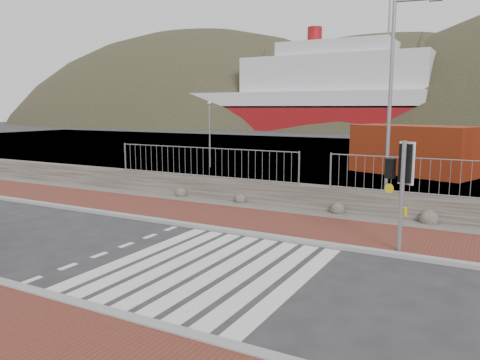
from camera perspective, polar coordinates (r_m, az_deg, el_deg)
The scene contains 14 objects.
ground at distance 11.15m, azimuth -3.78°, elevation -10.71°, with size 220.00×220.00×0.00m, color #28282B.
sidewalk_far at distance 14.97m, azimuth 5.51°, elevation -5.48°, with size 40.00×3.00×0.08m, color brown.
kerb_near at distance 8.93m, azimuth -14.54°, elevation -15.76°, with size 40.00×0.25×0.12m, color gray.
kerb_far at distance 13.64m, azimuth 3.02°, elevation -6.82°, with size 40.00×0.25×0.12m, color gray.
zebra_crossing at distance 11.15m, azimuth -3.78°, elevation -10.68°, with size 4.62×5.60×0.01m.
gravel_strip at distance 16.78m, azimuth 8.20°, elevation -4.00°, with size 40.00×1.50×0.06m, color #59544C.
stone_wall at distance 17.43m, azimuth 9.15°, elevation -2.13°, with size 40.00×0.60×0.90m, color #443E38.
railing at distance 17.09m, azimuth 9.10°, elevation 2.30°, with size 18.07×0.07×1.22m.
quay at distance 37.38m, azimuth 19.77°, elevation 2.57°, with size 120.00×40.00×0.50m, color #4C4C4F.
water at distance 72.08m, azimuth 24.16°, elevation 5.08°, with size 220.00×50.00×0.05m, color #3F4C54.
ferry at distance 82.54m, azimuth 7.16°, elevation 9.87°, with size 50.00×16.00×20.00m.
traffic_signal_far at distance 12.45m, azimuth 19.09°, elevation 0.85°, with size 0.71×0.44×2.91m.
streetlight at distance 17.28m, azimuth 18.26°, elevation 9.77°, with size 1.55×0.43×7.36m.
shipping_container at distance 28.10m, azimuth 20.30°, elevation 3.46°, with size 6.58×2.74×2.74m, color maroon.
Camera 1 is at (5.65, -8.86, 3.72)m, focal length 35.00 mm.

